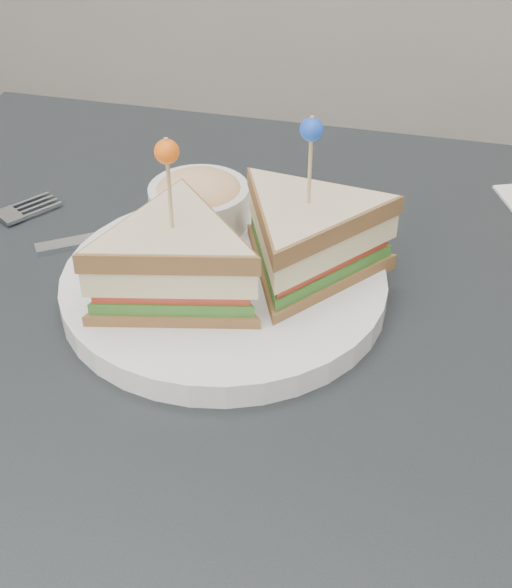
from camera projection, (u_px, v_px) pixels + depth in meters
name	position (u px, v px, depth m)	size (l,w,h in m)	color
table	(241.00, 429.00, 0.64)	(0.80, 0.80, 0.75)	black
plate_meal	(233.00, 253.00, 0.63)	(0.32, 0.32, 0.15)	white
cutlery_knife	(141.00, 230.00, 0.73)	(0.18, 0.13, 0.01)	silver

